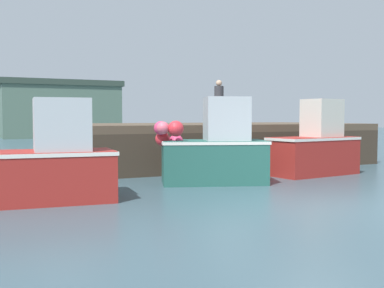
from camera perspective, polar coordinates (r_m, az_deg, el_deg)
name	(u,v)px	position (r m, az deg, el deg)	size (l,w,h in m)	color
ground	(320,207)	(10.24, 15.01, -7.33)	(120.00, 160.00, 0.10)	#38515B
pier	(211,131)	(18.08, 2.28, 1.53)	(11.87, 6.04, 1.56)	brown
fishing_boat_near_left	(49,162)	(10.59, -16.71, -2.09)	(3.06, 1.72, 2.20)	maroon
fishing_boat_near_right	(215,150)	(13.03, 2.72, -0.71)	(3.18, 2.30, 2.35)	#23564C
fishing_boat_mid	(315,148)	(15.46, 14.47, -0.42)	(3.09, 1.68, 2.37)	maroon
rowboat	(337,165)	(16.88, 16.91, -2.47)	(1.59, 0.95, 0.38)	silver
dockworker	(219,102)	(17.53, 3.23, 5.02)	(0.34, 0.34, 1.60)	#2D3342
warehouse	(58,109)	(45.58, -15.65, 4.04)	(10.48, 6.83, 5.06)	#4C6656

